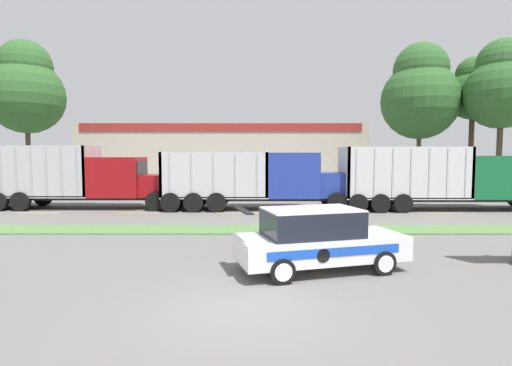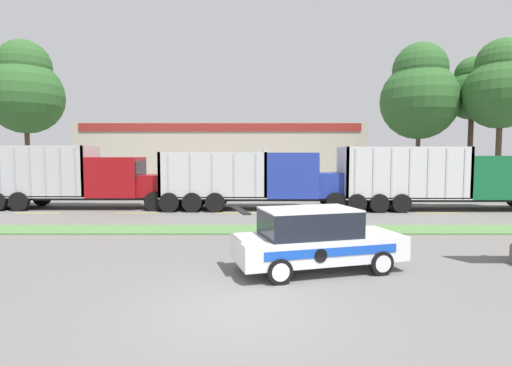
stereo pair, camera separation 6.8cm
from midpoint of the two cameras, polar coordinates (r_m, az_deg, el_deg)
The scene contains 16 objects.
ground_plane at distance 8.49m, azimuth -1.52°, elevation -17.53°, with size 600.00×600.00×0.00m, color slate.
grass_verge at distance 16.60m, azimuth -0.62°, elevation -6.68°, with size 120.00×1.89×0.06m, color #517F42.
centre_line_2 at distance 24.49m, azimuth -28.54°, elevation -3.75°, with size 2.40×0.14×0.01m, color yellow.
centre_line_3 at distance 22.40m, azimuth -16.32°, elevation -4.11°, with size 2.40×0.14×0.01m, color yellow.
centre_line_4 at distance 21.50m, azimuth -2.35°, elevation -4.29°, with size 2.40×0.14×0.01m, color yellow.
centre_line_5 at distance 21.93m, azimuth 11.93°, elevation -4.21°, with size 2.40×0.14×0.01m, color yellow.
centre_line_6 at distance 23.62m, azimuth 24.90°, elevation -3.91°, with size 2.40×0.14×0.01m, color yellow.
dump_truck_lead at distance 25.10m, azimuth -22.13°, elevation 0.31°, with size 11.67×2.67×3.63m.
dump_truck_mid at distance 25.50m, azimuth 27.70°, elevation 0.21°, with size 11.85×2.80×3.56m.
dump_truck_trail at distance 22.83m, azimuth 2.69°, elevation 0.35°, with size 10.64×2.75×3.51m.
rally_car at distance 10.96m, azimuth 8.84°, elevation -7.90°, with size 4.81×2.92×1.73m.
store_building_backdrop at distance 46.31m, azimuth -4.20°, elevation 4.10°, with size 29.78×12.10×6.32m.
tree_behind_left at distance 38.14m, azimuth 22.61°, elevation 11.78°, with size 6.62×6.62×12.75m.
tree_behind_centre at distance 37.76m, azimuth 31.91°, elevation 11.73°, with size 5.63×5.63×12.23m.
tree_behind_right at distance 40.17m, azimuth 28.80°, elevation 11.56°, with size 4.30×4.30×11.57m.
tree_behind_far_right at distance 39.75m, azimuth -29.81°, elevation 11.57°, with size 6.26×6.26×12.75m.
Camera 2 is at (0.28, -7.89, 3.12)m, focal length 28.00 mm.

